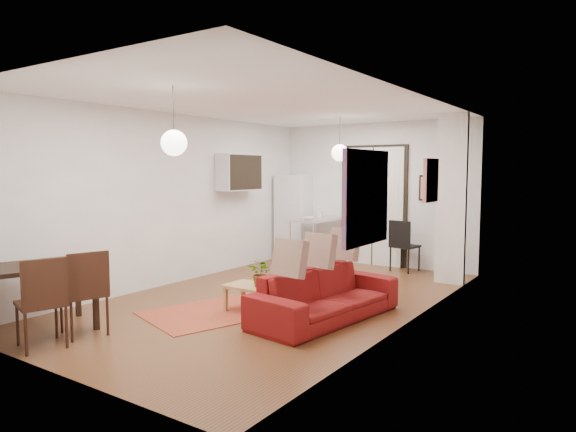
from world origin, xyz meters
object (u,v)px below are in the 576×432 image
Objects in this scene: coffee_table at (256,289)px; dining_table at (26,273)px; black_side_chair at (407,241)px; dining_chair_near at (91,284)px; fridge at (294,217)px; sofa at (326,295)px; dining_chair_far at (49,293)px; kitchen_counter at (316,234)px.

coffee_table is 0.51× the size of dining_table.
dining_chair_near is at bearing 83.13° from black_side_chair.
black_side_chair is at bearing -5.86° from fridge.
dining_table is at bearing 79.28° from black_side_chair.
sofa is 1.20× the size of fridge.
fridge is at bearing 46.57° from sofa.
dining_chair_far is at bearing -90.21° from fridge.
dining_table is (-2.66, -2.48, 0.40)m from sofa.
kitchen_counter is at bearing -32.39° from fridge.
sofa is 0.97m from coffee_table.
dining_chair_near is (0.60, 0.45, -0.14)m from dining_table.
coffee_table is at bearing -71.26° from fridge.
coffee_table is 0.85× the size of dining_chair_far.
black_side_chair reaches higher than kitchen_counter.
sofa is 2.59× the size of coffee_table.
kitchen_counter is 5.80m from dining_table.
kitchen_counter is (-2.13, 3.29, 0.30)m from sofa.
coffee_table is 0.86× the size of black_side_chair.
dining_chair_near reaches higher than kitchen_counter.
sofa is at bearing 16.46° from coffee_table.
black_side_chair is at bearing 69.58° from dining_table.
fridge reaches higher than kitchen_counter.
black_side_chair is (2.56, 0.10, -0.34)m from fridge.
fridge reaches higher than dining_table.
coffee_table is at bearing 91.36° from black_side_chair.
coffee_table is 4.43m from fridge.
fridge is 6.13m from dining_table.
black_side_chair is (1.78, 0.45, -0.04)m from kitchen_counter.
kitchen_counter is at bearing -161.59° from dining_chair_far.
dining_chair_far is (0.85, -6.20, -0.34)m from fridge.
black_side_chair is (-0.34, 3.74, 0.26)m from sofa.
fridge reaches higher than coffee_table.
coffee_table is 2.55m from dining_chair_far.
sofa is 2.19× the size of dining_chair_far.
coffee_table is at bearing 114.46° from sofa.
kitchen_counter is 1.26× the size of dining_chair_far.
fridge is at bearing 153.07° from kitchen_counter.
sofa is 4.70m from fridge.
coffee_table is 3.77m from kitchen_counter.
kitchen_counter is at bearing 23.88° from black_side_chair.
dining_chair_far is 1.02× the size of black_side_chair.
dining_chair_near is (0.85, -5.67, -0.34)m from fridge.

